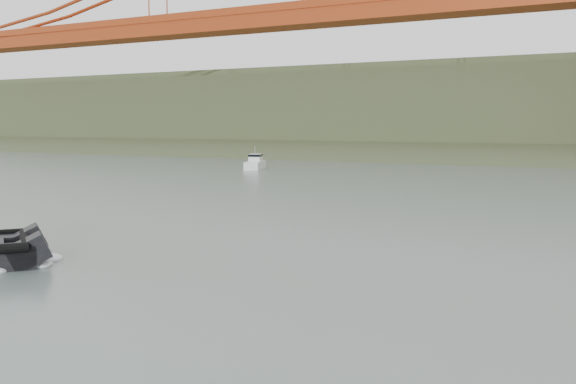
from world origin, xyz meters
name	(u,v)px	position (x,y,z in m)	size (l,w,h in m)	color
ground	(139,282)	(0.00, 0.00, 0.00)	(400.00, 400.00, 0.00)	#566662
headlands	(547,117)	(0.00, 125.50, 7.05)	(500.00, 105.36, 27.12)	#2D3C22
motorboat	(255,163)	(-26.23, 51.93, 0.74)	(3.52, 5.68, 2.97)	white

